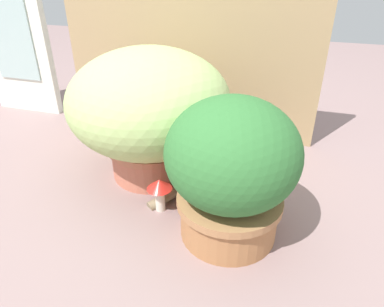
{
  "coord_description": "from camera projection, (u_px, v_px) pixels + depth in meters",
  "views": [
    {
      "loc": [
        0.45,
        -0.94,
        0.76
      ],
      "look_at": [
        0.14,
        0.05,
        0.18
      ],
      "focal_mm": 32.71,
      "sensor_mm": 36.0,
      "label": 1
    }
  ],
  "objects": [
    {
      "name": "grass_planter",
      "position": [
        150.0,
        108.0,
        1.28
      ],
      "size": [
        0.59,
        0.59,
        0.49
      ],
      "color": "#C16C53",
      "rests_on": "ground"
    },
    {
      "name": "mushroom_ornament_red",
      "position": [
        160.0,
        188.0,
        1.16
      ],
      "size": [
        0.09,
        0.09,
        0.12
      ],
      "color": "silver",
      "rests_on": "ground"
    },
    {
      "name": "cat",
      "position": [
        208.0,
        164.0,
        1.23
      ],
      "size": [
        0.32,
        0.32,
        0.32
      ],
      "color": "#87795B",
      "rests_on": "ground"
    },
    {
      "name": "ground_plane",
      "position": [
        150.0,
        197.0,
        1.27
      ],
      "size": [
        6.0,
        6.0,
        0.0
      ],
      "primitive_type": "plane",
      "color": "gray"
    },
    {
      "name": "leafy_planter",
      "position": [
        231.0,
        168.0,
        0.99
      ],
      "size": [
        0.38,
        0.38,
        0.45
      ],
      "color": "#AB7044",
      "rests_on": "ground"
    },
    {
      "name": "cardboard_backdrop",
      "position": [
        187.0,
        53.0,
        1.58
      ],
      "size": [
        1.19,
        0.03,
        0.76
      ],
      "primitive_type": "cube",
      "color": "tan",
      "rests_on": "ground"
    },
    {
      "name": "window_panel_white",
      "position": [
        14.0,
        36.0,
        1.8
      ],
      "size": [
        0.39,
        0.05,
        0.8
      ],
      "color": "white",
      "rests_on": "ground"
    }
  ]
}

